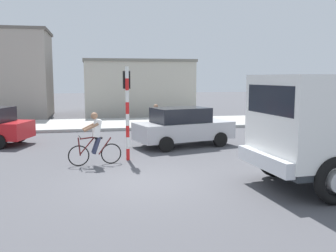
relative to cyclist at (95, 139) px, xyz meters
The scene contains 7 objects.
ground_plane 2.87m from the cyclist, 59.69° to the right, with size 120.00×120.00×0.00m, color #4C4C51.
sidewalk_far 10.38m from the cyclist, 82.33° to the left, with size 80.00×5.00×0.16m, color #ADADA8.
cyclist is the anchor object (origin of this frame).
traffic_light_pole 1.74m from the cyclist, 28.70° to the left, with size 0.24×0.43×3.20m.
car_white_mid 4.54m from the cyclist, 37.80° to the left, with size 4.31×2.69×1.60m.
pedestrian_near_kerb 5.44m from the cyclist, 59.35° to the left, with size 0.34×0.22×1.62m.
building_mid_block 18.23m from the cyclist, 79.40° to the left, with size 7.98×7.98×4.12m.
Camera 1 is at (-1.44, -9.97, 2.84)m, focal length 40.59 mm.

